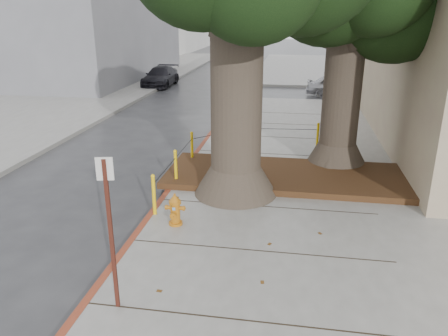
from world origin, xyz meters
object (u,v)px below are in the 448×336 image
object	(u,v)px
car_silver	(338,86)
car_dark	(161,77)
fire_hydrant	(175,210)
signpost	(110,226)

from	to	relation	value
car_silver	car_dark	size ratio (longest dim) A/B	0.86
fire_hydrant	car_dark	world-z (taller)	car_dark
fire_hydrant	signpost	bearing A→B (deg)	-93.83
signpost	car_silver	xyz separation A→B (m)	(4.75, 19.38, -0.92)
signpost	car_silver	world-z (taller)	signpost
fire_hydrant	car_dark	size ratio (longest dim) A/B	0.17
fire_hydrant	car_silver	bearing A→B (deg)	73.71
signpost	car_dark	world-z (taller)	signpost
car_silver	fire_hydrant	bearing A→B (deg)	167.47
car_silver	car_dark	bearing A→B (deg)	83.06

